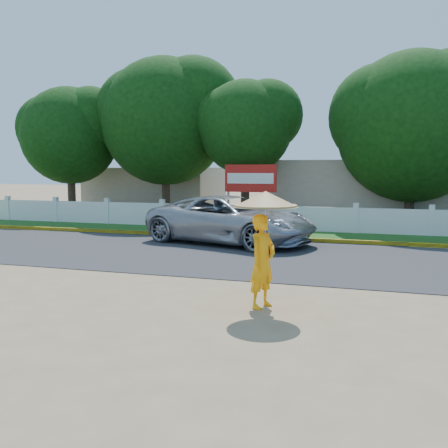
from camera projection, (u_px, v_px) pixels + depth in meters
name	position (u px, v px, depth m)	size (l,w,h in m)	color
ground	(198.00, 289.00, 11.62)	(120.00, 120.00, 0.00)	#9E8460
road	(248.00, 256.00, 15.88)	(60.00, 7.00, 0.02)	#38383A
grass_verge	(279.00, 235.00, 20.86)	(60.00, 3.50, 0.03)	#2D601E
curb	(271.00, 239.00, 19.24)	(40.00, 0.18, 0.16)	yellow
fence	(286.00, 219.00, 22.17)	(40.00, 0.10, 1.10)	silver
building_near	(362.00, 189.00, 27.61)	(10.00, 6.00, 3.20)	#B7AD99
building_far	(156.00, 189.00, 32.45)	(8.00, 5.00, 2.80)	#B7AD99
vehicle	(231.00, 220.00, 18.46)	(2.95, 6.39, 1.78)	#9EA0A6
monk_with_parasol	(264.00, 232.00, 9.88)	(1.29, 1.29, 2.35)	#FFA20D
billboard	(250.00, 182.00, 23.61)	(2.50, 0.13, 2.95)	gray
tree_row	(345.00, 120.00, 24.01)	(33.87, 7.33, 9.34)	#473828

